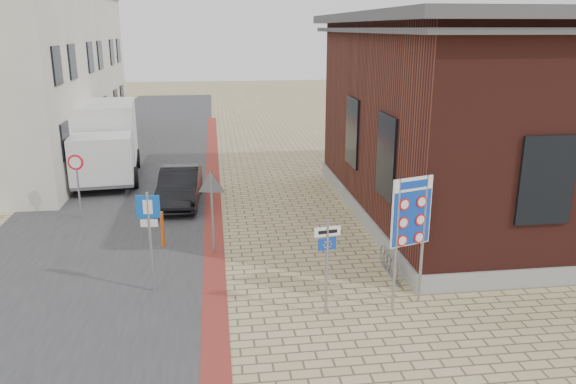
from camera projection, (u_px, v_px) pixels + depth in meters
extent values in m
plane|color=tan|center=(305.00, 322.00, 12.54)|extent=(120.00, 120.00, 0.00)
cube|color=#38383A|center=(137.00, 169.00, 26.11)|extent=(7.00, 60.00, 0.02)
cube|color=maroon|center=(213.00, 197.00, 21.80)|extent=(0.60, 40.00, 0.02)
cube|color=gray|center=(519.00, 203.00, 20.28)|extent=(12.15, 12.15, 0.50)
cube|color=#4B1D18|center=(530.00, 113.00, 19.36)|extent=(12.00, 12.00, 6.00)
cube|color=#46464A|center=(542.00, 17.00, 18.48)|extent=(13.00, 13.00, 0.30)
cube|color=#46464A|center=(540.00, 30.00, 18.59)|extent=(12.70, 12.70, 0.15)
cube|color=black|center=(387.00, 157.00, 15.94)|extent=(0.12, 1.60, 2.40)
cube|color=black|center=(353.00, 132.00, 19.75)|extent=(0.12, 1.60, 2.40)
cube|color=black|center=(546.00, 180.00, 13.45)|extent=(1.40, 0.12, 2.20)
cube|color=black|center=(65.00, 141.00, 21.25)|extent=(0.10, 1.10, 1.40)
cube|color=black|center=(79.00, 130.00, 23.53)|extent=(0.10, 1.10, 1.40)
cube|color=black|center=(57.00, 65.00, 20.46)|extent=(0.10, 1.10, 1.40)
cube|color=black|center=(72.00, 62.00, 22.75)|extent=(0.10, 1.10, 1.40)
cube|color=beige|center=(21.00, 69.00, 27.04)|extent=(7.00, 6.00, 8.80)
cube|color=black|center=(96.00, 117.00, 26.96)|extent=(0.10, 1.10, 1.40)
cube|color=black|center=(105.00, 110.00, 29.24)|extent=(0.10, 1.10, 1.40)
cube|color=black|center=(90.00, 57.00, 26.17)|extent=(0.10, 1.10, 1.40)
cube|color=black|center=(100.00, 55.00, 28.46)|extent=(0.10, 1.10, 1.40)
cube|color=beige|center=(55.00, 69.00, 32.86)|extent=(7.00, 6.00, 8.00)
cube|color=black|center=(116.00, 101.00, 32.67)|extent=(0.10, 1.10, 1.40)
cube|color=black|center=(122.00, 97.00, 34.95)|extent=(0.10, 1.10, 1.40)
cube|color=black|center=(112.00, 52.00, 31.88)|extent=(0.10, 1.10, 1.40)
cube|color=black|center=(118.00, 50.00, 34.16)|extent=(0.10, 1.10, 1.40)
torus|color=slate|center=(397.00, 274.00, 14.32)|extent=(0.04, 0.60, 0.60)
torus|color=slate|center=(394.00, 269.00, 14.61)|extent=(0.04, 0.60, 0.60)
torus|color=slate|center=(390.00, 264.00, 14.90)|extent=(0.04, 0.60, 0.60)
torus|color=slate|center=(387.00, 260.00, 15.18)|extent=(0.04, 0.60, 0.60)
torus|color=slate|center=(384.00, 256.00, 15.47)|extent=(0.04, 0.60, 0.60)
cube|color=slate|center=(390.00, 273.00, 14.97)|extent=(0.08, 1.60, 0.04)
imported|color=black|center=(180.00, 186.00, 20.80)|extent=(1.59, 4.12, 1.34)
cube|color=slate|center=(108.00, 168.00, 24.28)|extent=(2.93, 6.24, 0.28)
cube|color=white|center=(102.00, 158.00, 22.05)|extent=(2.52, 2.12, 1.79)
cube|color=black|center=(99.00, 154.00, 21.17)|extent=(2.12, 0.29, 0.89)
cube|color=white|center=(106.00, 131.00, 24.81)|extent=(2.85, 4.25, 2.46)
cylinder|color=black|center=(74.00, 181.00, 22.37)|extent=(0.37, 0.92, 0.89)
cylinder|color=black|center=(135.00, 178.00, 22.89)|extent=(0.37, 0.92, 0.89)
cylinder|color=black|center=(84.00, 161.00, 25.71)|extent=(0.37, 0.92, 0.89)
cylinder|color=black|center=(137.00, 159.00, 26.23)|extent=(0.37, 0.92, 0.89)
cylinder|color=gray|center=(396.00, 246.00, 12.74)|extent=(0.07, 0.07, 3.13)
cylinder|color=gray|center=(423.00, 240.00, 13.05)|extent=(0.07, 0.07, 3.13)
cube|color=white|center=(412.00, 212.00, 12.69)|extent=(1.03, 0.37, 1.61)
cube|color=#0E3AAC|center=(412.00, 212.00, 12.69)|extent=(0.99, 0.36, 1.57)
cube|color=white|center=(413.00, 184.00, 12.50)|extent=(0.99, 0.37, 0.30)
cylinder|color=gray|center=(327.00, 269.00, 12.58)|extent=(0.07, 0.07, 2.26)
cube|color=white|center=(327.00, 232.00, 12.33)|extent=(0.61, 0.14, 0.22)
cube|color=#0F38B7|center=(327.00, 244.00, 12.41)|extent=(0.41, 0.11, 0.28)
cylinder|color=gray|center=(151.00, 243.00, 13.64)|extent=(0.07, 0.07, 2.58)
cube|color=blue|center=(148.00, 207.00, 13.38)|extent=(0.57, 0.09, 0.57)
cube|color=white|center=(149.00, 223.00, 13.50)|extent=(0.41, 0.08, 0.19)
cylinder|color=gray|center=(212.00, 214.00, 16.07)|extent=(0.07, 0.07, 2.37)
cylinder|color=gray|center=(78.00, 187.00, 19.01)|extent=(0.07, 0.07, 2.25)
cylinder|color=red|center=(76.00, 162.00, 18.77)|extent=(0.53, 0.10, 0.53)
cylinder|color=#FF560D|center=(162.00, 229.00, 16.70)|extent=(0.11, 0.11, 1.10)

